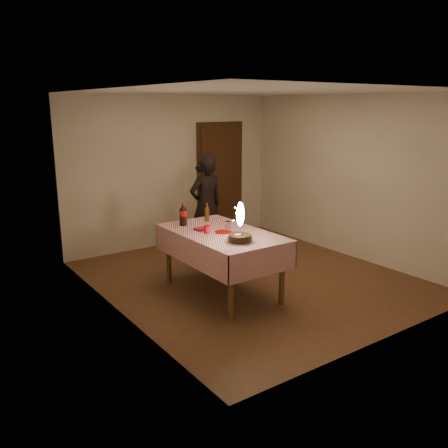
{
  "coord_description": "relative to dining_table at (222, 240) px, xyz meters",
  "views": [
    {
      "loc": [
        -4.01,
        -5.04,
        2.42
      ],
      "look_at": [
        -0.64,
        -0.25,
        0.95
      ],
      "focal_mm": 38.0,
      "sensor_mm": 36.0,
      "label": 1
    }
  ],
  "objects": [
    {
      "name": "ground",
      "position": [
        0.64,
        0.2,
        -0.73
      ],
      "size": [
        4.0,
        4.5,
        0.01
      ],
      "primitive_type": "cube",
      "color": "brown",
      "rests_on": "ground"
    },
    {
      "name": "room_shell",
      "position": [
        0.68,
        0.27,
        0.93
      ],
      "size": [
        4.04,
        4.54,
        2.62
      ],
      "color": "beige",
      "rests_on": "ground"
    },
    {
      "name": "dining_table",
      "position": [
        0.0,
        0.0,
        0.0
      ],
      "size": [
        1.02,
        1.72,
        0.84
      ],
      "color": "brown",
      "rests_on": "ground"
    },
    {
      "name": "birthday_cake",
      "position": [
        -0.09,
        -0.51,
        0.23
      ],
      "size": [
        0.35,
        0.35,
        0.49
      ],
      "color": "white",
      "rests_on": "dining_table"
    },
    {
      "name": "red_plate",
      "position": [
        0.0,
        -0.03,
        0.11
      ],
      "size": [
        0.22,
        0.22,
        0.01
      ],
      "primitive_type": "cylinder",
      "color": "#A70F0B",
      "rests_on": "dining_table"
    },
    {
      "name": "red_cup",
      "position": [
        -0.19,
        0.05,
        0.16
      ],
      "size": [
        0.08,
        0.08,
        0.1
      ],
      "primitive_type": "cylinder",
      "color": "red",
      "rests_on": "dining_table"
    },
    {
      "name": "clear_cup",
      "position": [
        0.18,
        0.11,
        0.16
      ],
      "size": [
        0.07,
        0.07,
        0.09
      ],
      "primitive_type": "cylinder",
      "color": "white",
      "rests_on": "dining_table"
    },
    {
      "name": "napkin_stack",
      "position": [
        -0.16,
        0.25,
        0.12
      ],
      "size": [
        0.15,
        0.15,
        0.02
      ],
      "primitive_type": "cube",
      "color": "#A5122B",
      "rests_on": "dining_table"
    },
    {
      "name": "cola_bottle",
      "position": [
        -0.24,
        0.57,
        0.26
      ],
      "size": [
        0.1,
        0.1,
        0.32
      ],
      "color": "black",
      "rests_on": "dining_table"
    },
    {
      "name": "amber_bottle_right",
      "position": [
        0.16,
        0.59,
        0.23
      ],
      "size": [
        0.06,
        0.06,
        0.26
      ],
      "color": "#502F0D",
      "rests_on": "dining_table"
    },
    {
      "name": "photographer",
      "position": [
        0.75,
        1.53,
        0.1
      ],
      "size": [
        0.61,
        0.45,
        1.66
      ],
      "color": "black",
      "rests_on": "ground"
    }
  ]
}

